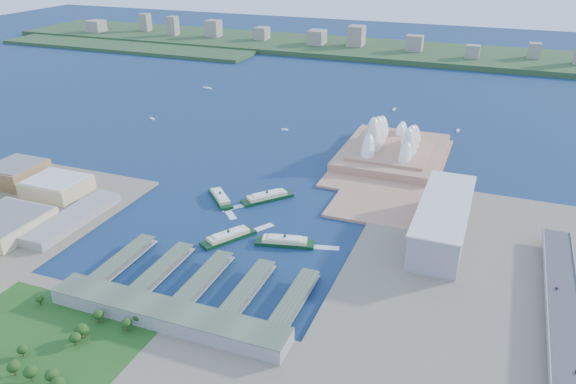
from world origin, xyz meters
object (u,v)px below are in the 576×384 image
at_px(car_c, 557,288).
at_px(opera_house, 394,135).
at_px(ferry_a, 220,196).
at_px(ferry_c, 229,235).
at_px(ferry_d, 285,240).
at_px(ferry_b, 267,195).
at_px(toaster_building, 443,220).

bearing_deg(car_c, opera_house, -55.39).
distance_m(ferry_a, car_c, 354.46).
bearing_deg(opera_house, ferry_a, -127.57).
distance_m(ferry_a, ferry_c, 91.81).
relative_size(ferry_d, car_c, 12.24).
relative_size(ferry_c, ferry_d, 1.01).
height_order(ferry_b, car_c, car_c).
relative_size(ferry_a, ferry_c, 0.95).
height_order(ferry_a, ferry_d, ferry_d).
distance_m(ferry_b, ferry_d, 102.24).
relative_size(ferry_b, ferry_d, 1.06).
xyz_separation_m(ferry_b, ferry_d, (55.53, -85.85, -0.30)).
bearing_deg(ferry_c, car_c, -147.90).
relative_size(opera_house, car_c, 38.31).
distance_m(toaster_building, ferry_d, 156.64).
distance_m(opera_house, toaster_building, 219.62).
bearing_deg(toaster_building, ferry_a, -179.56).
bearing_deg(ferry_b, toaster_building, 35.46).
xyz_separation_m(toaster_building, ferry_b, (-195.86, 17.90, -14.76)).
xyz_separation_m(ferry_c, ferry_d, (55.46, 11.24, -0.03)).
distance_m(toaster_building, ferry_a, 245.78).
bearing_deg(ferry_b, ferry_c, -49.28).
distance_m(ferry_a, ferry_d, 124.03).
bearing_deg(ferry_a, opera_house, 8.85).
relative_size(opera_house, toaster_building, 1.16).
height_order(ferry_a, ferry_b, ferry_b).
bearing_deg(ferry_d, ferry_b, 19.95).
distance_m(toaster_building, car_c, 126.99).
height_order(ferry_c, car_c, car_c).
height_order(ferry_a, car_c, car_c).
bearing_deg(opera_house, car_c, -55.39).
bearing_deg(ferry_d, toaster_building, -77.12).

